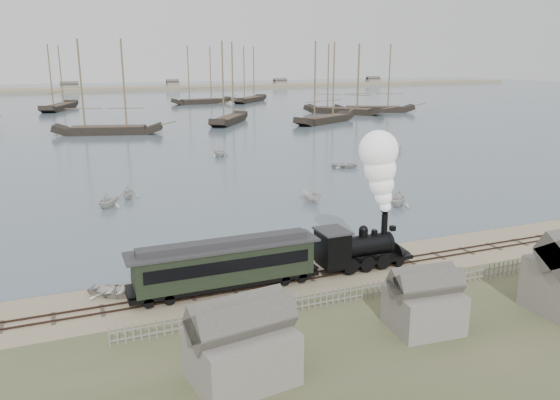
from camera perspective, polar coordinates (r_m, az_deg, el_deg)
name	(u,v)px	position (r m, az deg, el deg)	size (l,w,h in m)	color
ground	(310,266)	(43.88, 3.11, -6.91)	(600.00, 600.00, 0.00)	tan
harbor_water	(107,103)	(208.16, -17.61, 9.60)	(600.00, 336.00, 0.06)	#42525F
rail_track	(321,275)	(42.20, 4.28, -7.78)	(120.00, 1.80, 0.16)	#32221B
picket_fence_west	(264,318)	(35.67, -1.64, -12.23)	(19.00, 0.10, 1.20)	slate
picket_fence_east	(501,277)	(45.02, 22.07, -7.46)	(15.00, 0.10, 1.20)	slate
shed_left	(242,380)	(29.75, -3.98, -18.22)	(5.00, 4.00, 4.10)	slate
shed_mid	(422,329)	(35.51, 14.66, -12.87)	(4.00, 3.50, 3.60)	slate
far_spit	(92,91)	(287.78, -19.08, 10.71)	(500.00, 20.00, 1.80)	tan
locomotive	(376,209)	(42.86, 10.02, -0.89)	(8.37, 3.12, 10.43)	black
passenger_coach	(225,263)	(38.85, -5.76, -6.57)	(13.67, 2.64, 3.32)	black
beached_dinghy	(113,291)	(40.28, -17.02, -9.06)	(3.50, 2.50, 0.72)	silver
rowboat_1	(108,200)	(63.02, -17.51, 0.03)	(3.27, 2.82, 1.72)	silver
rowboat_2	(310,197)	(62.35, 3.19, 0.33)	(3.26, 1.22, 1.26)	silver
rowboat_3	(345,165)	(82.41, 6.79, 3.64)	(4.03, 2.88, 0.84)	silver
rowboat_4	(398,198)	(61.99, 12.25, 0.17)	(3.37, 2.91, 1.78)	silver
rowboat_5	(398,146)	(100.00, 12.24, 5.49)	(3.31, 1.25, 1.28)	silver
rowboat_7	(219,152)	(91.40, -6.35, 5.05)	(3.39, 2.92, 1.78)	silver
rowboat_8	(128,192)	(66.23, -15.61, 0.78)	(2.93, 2.53, 1.55)	silver
schooner_2	(105,87)	(123.03, -17.83, 11.19)	(22.64, 5.22, 20.00)	black
schooner_3	(228,83)	(137.65, -5.42, 12.11)	(20.38, 4.70, 20.00)	black
schooner_4	(325,82)	(138.47, 4.77, 12.14)	(21.01, 4.85, 20.00)	black
schooner_5	(344,79)	(161.95, 6.74, 12.46)	(23.73, 5.48, 20.00)	black
schooner_7	(56,77)	(186.55, -22.32, 11.77)	(23.34, 5.39, 20.00)	black
schooner_8	(201,75)	(197.74, -8.28, 12.80)	(21.32, 4.92, 20.00)	black
schooner_9	(249,74)	(204.23, -3.21, 12.98)	(21.48, 4.96, 20.00)	black
schooner_10	(375,78)	(168.51, 9.94, 12.43)	(23.81, 5.49, 20.00)	black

